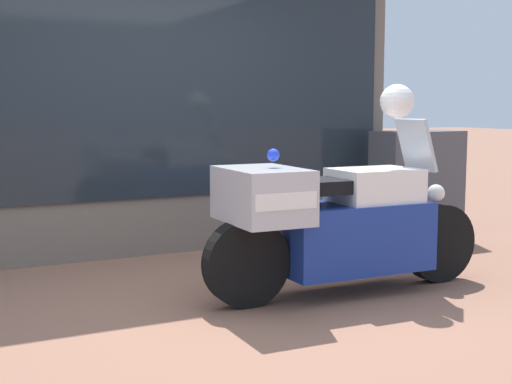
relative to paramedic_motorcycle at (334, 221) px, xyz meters
name	(u,v)px	position (x,y,z in m)	size (l,w,h in m)	color
ground_plane	(234,302)	(-0.74, 0.17, -0.56)	(60.00, 60.00, 0.00)	#8E604C
shop_building	(105,64)	(-1.09, 2.17, 1.22)	(5.34, 0.55, 3.56)	#6B6056
window_display	(174,200)	(-0.43, 2.20, -0.09)	(4.13, 0.30, 2.01)	slate
paramedic_motorcycle	(334,221)	(0.00, 0.00, 0.00)	(2.33, 0.74, 1.31)	black
utility_cabinet	(417,185)	(2.03, 1.50, 0.01)	(0.94, 0.46, 1.15)	#4C4C51
white_helmet	(397,101)	(0.55, -0.02, 0.88)	(0.26, 0.26, 0.26)	white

